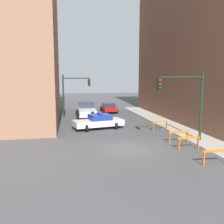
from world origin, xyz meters
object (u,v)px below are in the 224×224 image
Objects in this scene: traffic_light_near at (187,96)px; barrier_mid at (189,141)px; barrier_front at (216,155)px; barrier_corner at (160,124)px; traffic_light_far at (72,90)px; pedestrian_crossing at (93,118)px; barrier_back at (179,135)px; police_car at (99,121)px; white_truck at (87,110)px; parked_car_near at (109,107)px.

barrier_mid is (-0.76, -1.87, -2.91)m from traffic_light_near.
barrier_front is 9.30m from barrier_corner.
traffic_light_far reaches higher than barrier_front.
barrier_front is (5.53, -12.44, -0.24)m from pedestrian_crossing.
pedestrian_crossing is 1.04× the size of barrier_back.
traffic_light_near is 3.25× the size of barrier_back.
traffic_light_far is 17.80m from barrier_mid.
traffic_light_far is 1.04× the size of police_car.
barrier_back is at bearing 48.68° from pedestrian_crossing.
white_truck is at bearing 110.18° from barrier_mid.
traffic_light_far reaches higher than barrier_back.
pedestrian_crossing is (-0.41, 1.34, 0.14)m from police_car.
traffic_light_far is at bearing 2.95° from police_car.
barrier_mid is at bearing -65.55° from traffic_light_far.
barrier_front is (-0.73, -4.95, -2.91)m from traffic_light_near.
barrier_corner is at bearing 86.30° from barrier_back.
barrier_mid is at bearing -82.88° from parked_car_near.
white_truck is at bearing 107.08° from barrier_front.
barrier_front is at bearing -92.32° from barrier_corner.
barrier_mid and barrier_back have the same top height.
white_truck reaches higher than pedestrian_crossing.
pedestrian_crossing reaches higher than barrier_back.
barrier_mid is (5.51, -9.36, -0.24)m from pedestrian_crossing.
barrier_corner is at bearing 94.64° from traffic_light_near.
pedestrian_crossing is 9.44m from barrier_back.
traffic_light_near is 3.13× the size of pedestrian_crossing.
police_car is 12.22m from barrier_front.
barrier_corner is at bearing -55.44° from white_truck.
police_car reaches higher than barrier_front.
barrier_back is (2.22, -17.33, -0.06)m from parked_car_near.
traffic_light_near is 1.00× the size of traffic_light_far.
barrier_back and barrier_corner have the same top height.
police_car is 11.50m from parked_car_near.
white_truck reaches higher than barrier_corner.
white_truck reaches higher than parked_car_near.
pedestrian_crossing is (-3.40, -9.76, 0.19)m from parked_car_near.
police_car is (2.19, -7.99, -2.67)m from traffic_light_far.
barrier_front is at bearing -89.50° from barrier_mid.
parked_car_near is 2.71× the size of barrier_front.
pedestrian_crossing is (0.10, -5.90, -0.04)m from white_truck.
police_car is 1.15× the size of parked_car_near.
police_car reaches higher than barrier_back.
pedestrian_crossing is (-6.26, 7.49, -2.67)m from traffic_light_near.
barrier_back is at bearing 86.26° from barrier_mid.
traffic_light_far is 0.96× the size of white_truck.
pedestrian_crossing is 13.62m from barrier_front.
traffic_light_near is at bearing -148.76° from police_car.
police_car is at bearing 133.58° from traffic_light_near.
white_truck is at bearing 113.02° from barrier_back.
parked_car_near is 2.73× the size of barrier_corner.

